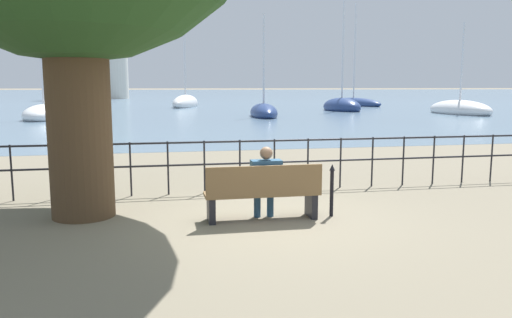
{
  "coord_description": "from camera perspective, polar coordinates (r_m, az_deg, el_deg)",
  "views": [
    {
      "loc": [
        -1.61,
        -7.59,
        2.11
      ],
      "look_at": [
        0.0,
        0.5,
        0.9
      ],
      "focal_mm": 35.0,
      "sensor_mm": 36.0,
      "label": 1
    }
  ],
  "objects": [
    {
      "name": "closed_umbrella",
      "position": [
        8.21,
        8.66,
        -3.22
      ],
      "size": [
        0.09,
        0.09,
        0.86
      ],
      "color": "black",
      "rests_on": "ground_plane"
    },
    {
      "name": "park_bench",
      "position": [
        7.87,
        0.8,
        -3.97
      ],
      "size": [
        1.83,
        0.45,
        0.9
      ],
      "color": "brown",
      "rests_on": "ground_plane"
    },
    {
      "name": "sailboat_5",
      "position": [
        52.12,
        -8.06,
        6.36
      ],
      "size": [
        4.05,
        8.11,
        13.07
      ],
      "rotation": [
        0.0,
        0.0,
        -0.28
      ],
      "color": "white",
      "rests_on": "ground_plane"
    },
    {
      "name": "promenade_railing",
      "position": [
        9.98,
        -1.86,
        0.16
      ],
      "size": [
        14.25,
        0.04,
        1.05
      ],
      "color": "black",
      "rests_on": "ground_plane"
    },
    {
      "name": "sailboat_1",
      "position": [
        55.87,
        11.06,
        6.31
      ],
      "size": [
        4.49,
        8.78,
        11.26
      ],
      "rotation": [
        0.0,
        0.0,
        0.3
      ],
      "color": "navy",
      "rests_on": "ground_plane"
    },
    {
      "name": "harbor_lighthouse",
      "position": [
        89.58,
        -16.18,
        14.66
      ],
      "size": [
        4.84,
        4.84,
        26.87
      ],
      "color": "silver",
      "rests_on": "ground_plane"
    },
    {
      "name": "sailboat_4",
      "position": [
        34.71,
        -23.03,
        4.75
      ],
      "size": [
        2.61,
        5.25,
        11.74
      ],
      "rotation": [
        0.0,
        0.0,
        -0.05
      ],
      "color": "white",
      "rests_on": "ground_plane"
    },
    {
      "name": "sailboat_0",
      "position": [
        43.89,
        9.76,
        5.92
      ],
      "size": [
        3.04,
        5.37,
        10.61
      ],
      "rotation": [
        0.0,
        0.0,
        0.13
      ],
      "color": "navy",
      "rests_on": "ground_plane"
    },
    {
      "name": "sailboat_2",
      "position": [
        35.02,
        0.88,
        5.35
      ],
      "size": [
        2.42,
        6.12,
        7.44
      ],
      "rotation": [
        0.0,
        0.0,
        -0.11
      ],
      "color": "navy",
      "rests_on": "ground_plane"
    },
    {
      "name": "harbor_water",
      "position": [
        166.2,
        -10.79,
        7.45
      ],
      "size": [
        600.0,
        300.0,
        0.01
      ],
      "color": "slate",
      "rests_on": "ground_plane"
    },
    {
      "name": "seated_person_left",
      "position": [
        7.92,
        1.11,
        -2.31
      ],
      "size": [
        0.48,
        0.35,
        1.17
      ],
      "color": "navy",
      "rests_on": "ground_plane"
    },
    {
      "name": "ground_plane",
      "position": [
        8.04,
        0.7,
        -6.9
      ],
      "size": [
        1000.0,
        1000.0,
        0.0
      ],
      "primitive_type": "plane",
      "color": "#7A705B"
    },
    {
      "name": "sailboat_3",
      "position": [
        41.23,
        22.23,
        5.22
      ],
      "size": [
        2.95,
        6.73,
        7.3
      ],
      "rotation": [
        0.0,
        0.0,
        0.07
      ],
      "color": "white",
      "rests_on": "ground_plane"
    }
  ]
}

